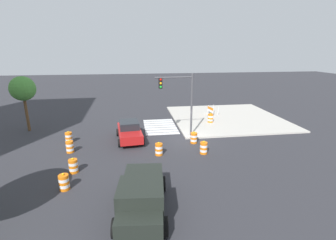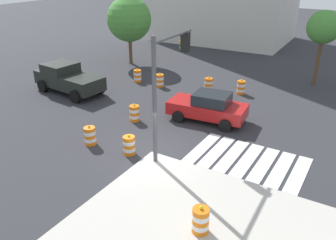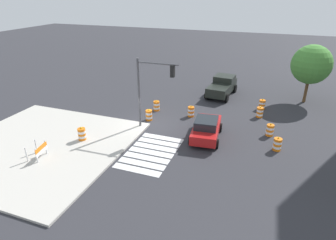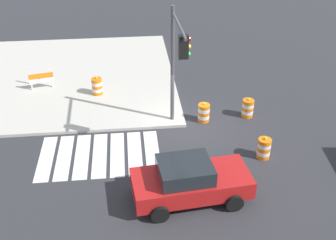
{
  "view_description": "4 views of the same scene",
  "coord_description": "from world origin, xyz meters",
  "px_view_note": "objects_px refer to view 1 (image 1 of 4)",
  "views": [
    {
      "loc": [
        -19.67,
        4.37,
        7.62
      ],
      "look_at": [
        0.19,
        1.53,
        1.78
      ],
      "focal_mm": 26.16,
      "sensor_mm": 36.0,
      "label": 1
    },
    {
      "loc": [
        7.98,
        -11.78,
        8.25
      ],
      "look_at": [
        0.35,
        0.9,
        1.49
      ],
      "focal_mm": 37.52,
      "sensor_mm": 36.0,
      "label": 2
    },
    {
      "loc": [
        19.67,
        8.81,
        10.28
      ],
      "look_at": [
        1.05,
        1.96,
        1.22
      ],
      "focal_mm": 30.81,
      "sensor_mm": 36.0,
      "label": 3
    },
    {
      "loc": [
        2.61,
        16.46,
        10.65
      ],
      "look_at": [
        0.96,
        0.92,
        1.03
      ],
      "focal_mm": 44.66,
      "sensor_mm": 36.0,
      "label": 4
    }
  ],
  "objects_px": {
    "pickup_truck": "(142,197)",
    "traffic_barrel_far_curb": "(194,138)",
    "traffic_barrel_median_near": "(70,147)",
    "traffic_barrel_opposite_curb": "(204,148)",
    "construction_barricade": "(212,110)",
    "traffic_barrel_median_far": "(159,149)",
    "traffic_barrel_on_sidewalk": "(210,118)",
    "traffic_light_pole": "(179,94)",
    "sports_car": "(129,131)",
    "street_tree_streetside_near": "(23,89)",
    "traffic_barrel_near_corner": "(73,166)",
    "traffic_barrel_crosswalk_end": "(64,182)",
    "traffic_barrel_lane_center": "(69,138)"
  },
  "relations": [
    {
      "from": "pickup_truck",
      "to": "traffic_barrel_far_curb",
      "type": "relative_size",
      "value": 5.21
    },
    {
      "from": "traffic_barrel_median_near",
      "to": "traffic_barrel_opposite_curb",
      "type": "relative_size",
      "value": 1.0
    },
    {
      "from": "traffic_barrel_opposite_curb",
      "to": "construction_barricade",
      "type": "bearing_deg",
      "value": -20.84
    },
    {
      "from": "traffic_barrel_median_far",
      "to": "traffic_barrel_far_curb",
      "type": "distance_m",
      "value": 3.73
    },
    {
      "from": "traffic_barrel_far_curb",
      "to": "traffic_barrel_on_sidewalk",
      "type": "distance_m",
      "value": 6.03
    },
    {
      "from": "traffic_light_pole",
      "to": "sports_car",
      "type": "bearing_deg",
      "value": 89.61
    },
    {
      "from": "traffic_barrel_opposite_curb",
      "to": "street_tree_streetside_near",
      "type": "height_order",
      "value": "street_tree_streetside_near"
    },
    {
      "from": "traffic_barrel_median_near",
      "to": "pickup_truck",
      "type": "bearing_deg",
      "value": -147.68
    },
    {
      "from": "sports_car",
      "to": "traffic_barrel_opposite_curb",
      "type": "xyz_separation_m",
      "value": [
        -3.71,
        -5.55,
        -0.36
      ]
    },
    {
      "from": "sports_car",
      "to": "traffic_barrel_median_far",
      "type": "relative_size",
      "value": 4.38
    },
    {
      "from": "traffic_barrel_near_corner",
      "to": "traffic_light_pole",
      "type": "height_order",
      "value": "traffic_light_pole"
    },
    {
      "from": "traffic_barrel_near_corner",
      "to": "traffic_barrel_opposite_curb",
      "type": "height_order",
      "value": "same"
    },
    {
      "from": "sports_car",
      "to": "traffic_barrel_opposite_curb",
      "type": "bearing_deg",
      "value": -123.81
    },
    {
      "from": "traffic_barrel_near_corner",
      "to": "street_tree_streetside_near",
      "type": "height_order",
      "value": "street_tree_streetside_near"
    },
    {
      "from": "traffic_barrel_far_curb",
      "to": "traffic_barrel_crosswalk_end",
      "type": "bearing_deg",
      "value": 123.54
    },
    {
      "from": "pickup_truck",
      "to": "traffic_barrel_crosswalk_end",
      "type": "bearing_deg",
      "value": 56.37
    },
    {
      "from": "traffic_barrel_median_far",
      "to": "sports_car",
      "type": "bearing_deg",
      "value": 31.99
    },
    {
      "from": "traffic_barrel_far_curb",
      "to": "street_tree_streetside_near",
      "type": "relative_size",
      "value": 0.19
    },
    {
      "from": "traffic_barrel_crosswalk_end",
      "to": "traffic_light_pole",
      "type": "relative_size",
      "value": 0.19
    },
    {
      "from": "street_tree_streetside_near",
      "to": "traffic_barrel_median_near",
      "type": "bearing_deg",
      "value": -139.23
    },
    {
      "from": "traffic_barrel_crosswalk_end",
      "to": "traffic_barrel_far_curb",
      "type": "distance_m",
      "value": 10.69
    },
    {
      "from": "traffic_barrel_on_sidewalk",
      "to": "construction_barricade",
      "type": "distance_m",
      "value": 3.25
    },
    {
      "from": "traffic_barrel_near_corner",
      "to": "street_tree_streetside_near",
      "type": "bearing_deg",
      "value": 33.39
    },
    {
      "from": "sports_car",
      "to": "traffic_barrel_far_curb",
      "type": "xyz_separation_m",
      "value": [
        -1.5,
        -5.34,
        -0.36
      ]
    },
    {
      "from": "pickup_truck",
      "to": "traffic_barrel_lane_center",
      "type": "relative_size",
      "value": 5.21
    },
    {
      "from": "traffic_barrel_median_far",
      "to": "street_tree_streetside_near",
      "type": "bearing_deg",
      "value": 57.91
    },
    {
      "from": "traffic_barrel_far_curb",
      "to": "traffic_barrel_opposite_curb",
      "type": "height_order",
      "value": "same"
    },
    {
      "from": "traffic_barrel_opposite_curb",
      "to": "traffic_barrel_on_sidewalk",
      "type": "relative_size",
      "value": 1.0
    },
    {
      "from": "sports_car",
      "to": "traffic_barrel_lane_center",
      "type": "relative_size",
      "value": 4.38
    },
    {
      "from": "sports_car",
      "to": "traffic_barrel_far_curb",
      "type": "distance_m",
      "value": 5.55
    },
    {
      "from": "traffic_barrel_opposite_curb",
      "to": "traffic_barrel_far_curb",
      "type": "bearing_deg",
      "value": 5.45
    },
    {
      "from": "traffic_barrel_near_corner",
      "to": "traffic_barrel_median_near",
      "type": "relative_size",
      "value": 1.0
    },
    {
      "from": "construction_barricade",
      "to": "street_tree_streetside_near",
      "type": "relative_size",
      "value": 0.26
    },
    {
      "from": "pickup_truck",
      "to": "traffic_barrel_on_sidewalk",
      "type": "distance_m",
      "value": 15.92
    },
    {
      "from": "traffic_barrel_crosswalk_end",
      "to": "traffic_barrel_opposite_curb",
      "type": "relative_size",
      "value": 1.0
    },
    {
      "from": "traffic_barrel_median_near",
      "to": "traffic_light_pole",
      "type": "height_order",
      "value": "traffic_light_pole"
    },
    {
      "from": "traffic_barrel_on_sidewalk",
      "to": "traffic_barrel_median_near",
      "type": "bearing_deg",
      "value": 114.01
    },
    {
      "from": "street_tree_streetside_near",
      "to": "traffic_barrel_median_far",
      "type": "bearing_deg",
      "value": -122.09
    },
    {
      "from": "traffic_barrel_on_sidewalk",
      "to": "traffic_light_pole",
      "type": "relative_size",
      "value": 0.19
    },
    {
      "from": "pickup_truck",
      "to": "traffic_barrel_near_corner",
      "type": "height_order",
      "value": "pickup_truck"
    },
    {
      "from": "traffic_light_pole",
      "to": "traffic_barrel_median_near",
      "type": "bearing_deg",
      "value": 103.03
    },
    {
      "from": "traffic_barrel_on_sidewalk",
      "to": "pickup_truck",
      "type": "bearing_deg",
      "value": 150.87
    },
    {
      "from": "construction_barricade",
      "to": "traffic_light_pole",
      "type": "distance_m",
      "value": 9.12
    },
    {
      "from": "traffic_barrel_opposite_curb",
      "to": "traffic_barrel_on_sidewalk",
      "type": "xyz_separation_m",
      "value": [
        7.4,
        -2.87,
        0.15
      ]
    },
    {
      "from": "sports_car",
      "to": "street_tree_streetside_near",
      "type": "distance_m",
      "value": 10.94
    },
    {
      "from": "traffic_barrel_far_curb",
      "to": "traffic_barrel_opposite_curb",
      "type": "xyz_separation_m",
      "value": [
        -2.22,
        -0.21,
        0.0
      ]
    },
    {
      "from": "sports_car",
      "to": "pickup_truck",
      "type": "height_order",
      "value": "pickup_truck"
    },
    {
      "from": "sports_car",
      "to": "street_tree_streetside_near",
      "type": "xyz_separation_m",
      "value": [
        3.94,
        9.67,
        3.25
      ]
    },
    {
      "from": "sports_car",
      "to": "pickup_truck",
      "type": "xyz_separation_m",
      "value": [
        -10.22,
        -0.67,
        0.16
      ]
    },
    {
      "from": "pickup_truck",
      "to": "construction_barricade",
      "type": "height_order",
      "value": "pickup_truck"
    }
  ]
}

